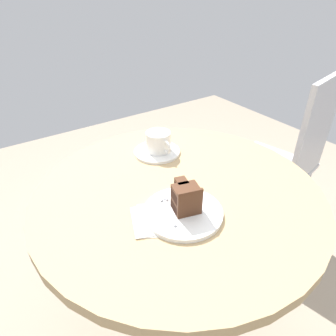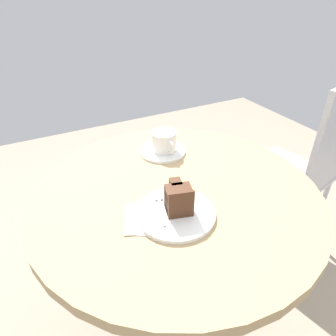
% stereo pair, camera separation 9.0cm
% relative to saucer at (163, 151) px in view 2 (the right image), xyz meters
% --- Properties ---
extents(ground_plane, '(4.40, 4.40, 0.01)m').
position_rel_saucer_xyz_m(ground_plane, '(0.22, -0.07, -0.77)').
color(ground_plane, gray).
rests_on(ground_plane, ground).
extents(cafe_table, '(0.85, 0.85, 0.76)m').
position_rel_saucer_xyz_m(cafe_table, '(0.22, -0.07, -0.12)').
color(cafe_table, tan).
rests_on(cafe_table, ground).
extents(saucer, '(0.16, 0.16, 0.01)m').
position_rel_saucer_xyz_m(saucer, '(0.00, 0.00, 0.00)').
color(saucer, white).
rests_on(saucer, cafe_table).
extents(coffee_cup, '(0.12, 0.09, 0.07)m').
position_rel_saucer_xyz_m(coffee_cup, '(0.00, 0.01, 0.04)').
color(coffee_cup, white).
rests_on(coffee_cup, saucer).
extents(teaspoon, '(0.06, 0.09, 0.00)m').
position_rel_saucer_xyz_m(teaspoon, '(-0.04, 0.04, 0.01)').
color(teaspoon, silver).
rests_on(teaspoon, saucer).
extents(cake_plate, '(0.21, 0.21, 0.01)m').
position_rel_saucer_xyz_m(cake_plate, '(0.31, -0.12, 0.00)').
color(cake_plate, white).
rests_on(cake_plate, cafe_table).
extents(cake_slice, '(0.09, 0.08, 0.08)m').
position_rel_saucer_xyz_m(cake_slice, '(0.31, -0.11, 0.04)').
color(cake_slice, black).
rests_on(cake_slice, cake_plate).
extents(fork, '(0.13, 0.06, 0.00)m').
position_rel_saucer_xyz_m(fork, '(0.27, -0.14, 0.01)').
color(fork, silver).
rests_on(fork, cake_plate).
extents(napkin, '(0.17, 0.18, 0.00)m').
position_rel_saucer_xyz_m(napkin, '(0.30, -0.18, -0.00)').
color(napkin, silver).
rests_on(napkin, cafe_table).
extents(cafe_chair, '(0.45, 0.45, 0.95)m').
position_rel_saucer_xyz_m(cafe_chair, '(0.07, 0.73, -0.21)').
color(cafe_chair, '#BCBCC1').
rests_on(cafe_chair, ground).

